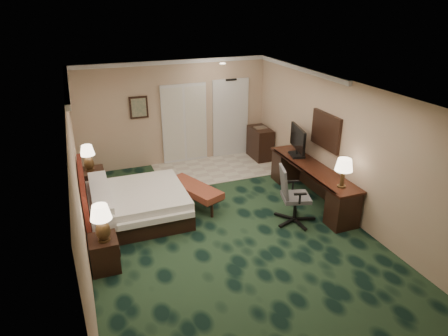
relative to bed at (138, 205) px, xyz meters
name	(u,v)px	position (x,y,z in m)	size (l,w,h in m)	color
floor	(226,232)	(1.47, -1.11, -0.30)	(5.00, 7.50, 0.00)	black
ceiling	(227,91)	(1.47, -1.11, 2.40)	(5.00, 7.50, 0.00)	white
wall_back	(174,113)	(1.47, 2.64, 1.05)	(5.00, 0.00, 2.70)	tan
wall_front	(365,309)	(1.47, -4.86, 1.05)	(5.00, 0.00, 2.70)	tan
wall_left	(78,189)	(-1.03, -1.11, 1.05)	(0.00, 7.50, 2.70)	tan
wall_right	(344,149)	(3.97, -1.11, 1.05)	(0.00, 7.50, 2.70)	tan
crown_molding	(227,94)	(1.47, -1.11, 2.35)	(5.00, 7.50, 0.10)	silver
tile_patch	(218,168)	(2.37, 1.79, -0.29)	(3.20, 1.70, 0.01)	#B4A99C
headboard	(85,197)	(-0.97, -0.11, 0.40)	(0.12, 2.00, 1.40)	#4A1408
entry_door	(230,119)	(3.02, 2.61, 0.75)	(1.02, 0.06, 2.18)	silver
closet_doors	(184,124)	(1.72, 2.60, 0.75)	(1.20, 0.06, 2.10)	silver
wall_art	(139,107)	(0.57, 2.60, 1.30)	(0.45, 0.06, 0.55)	#436152
wall_mirror	(326,131)	(3.93, -0.51, 1.25)	(0.05, 0.95, 0.75)	white
bed	(138,205)	(0.00, 0.00, 0.00)	(1.87, 1.73, 0.59)	silver
nightstand_near	(104,253)	(-0.79, -1.43, -0.02)	(0.45, 0.52, 0.56)	black
nightstand_far	(94,183)	(-0.76, 1.32, 0.02)	(0.51, 0.58, 0.63)	black
lamp_near	(102,223)	(-0.76, -1.48, 0.58)	(0.34, 0.34, 0.63)	#2F2314
lamp_far	(88,158)	(-0.80, 1.33, 0.63)	(0.31, 0.31, 0.58)	#2F2314
bed_bench	(194,195)	(1.20, 0.11, -0.06)	(0.48, 1.39, 0.47)	brown
desk	(311,184)	(3.65, -0.56, 0.10)	(0.59, 2.76, 0.80)	black
tv	(298,142)	(3.65, 0.12, 0.84)	(0.07, 0.88, 0.68)	black
desk_lamp	(343,173)	(3.64, -1.59, 0.79)	(0.33, 0.33, 0.58)	#2F2314
desk_chair	(296,195)	(2.87, -1.22, 0.29)	(0.68, 0.64, 1.18)	#4D4D4D
minibar	(260,143)	(3.69, 2.09, 0.13)	(0.45, 0.82, 0.86)	black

